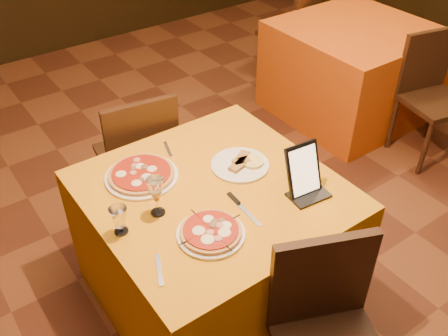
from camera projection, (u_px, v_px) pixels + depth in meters
floor at (279, 242)px, 3.07m from camera, size 6.00×7.00×0.01m
main_table at (214, 245)px, 2.53m from camera, size 1.10×1.10×0.75m
side_table at (351, 71)px, 4.08m from camera, size 1.10×1.10×0.75m
chair_main_far at (136, 155)px, 3.02m from camera, size 0.52×0.52×0.91m
chair_side_near at (436, 102)px, 3.52m from camera, size 0.45×0.45×0.91m
chair_side_far at (287, 31)px, 4.55m from camera, size 0.49×0.49×0.91m
pizza_near at (211, 233)px, 2.06m from camera, size 0.29×0.29×0.03m
pizza_far at (142, 175)px, 2.36m from camera, size 0.35×0.35×0.03m
cutlet_dish at (240, 164)px, 2.43m from camera, size 0.29×0.29×0.03m
wine_glass at (156, 196)px, 2.12m from camera, size 0.11×0.11×0.19m
water_glass at (119, 220)px, 2.04m from camera, size 0.10×0.10×0.13m
tablet at (303, 170)px, 2.22m from camera, size 0.18×0.11×0.23m
knife at (244, 210)px, 2.18m from camera, size 0.03×0.24×0.01m
fork_near at (159, 270)px, 1.91m from camera, size 0.08×0.15×0.01m
fork_far at (168, 149)px, 2.55m from camera, size 0.05×0.14×0.01m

